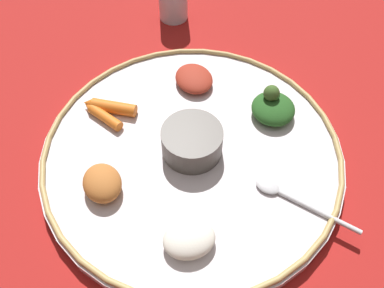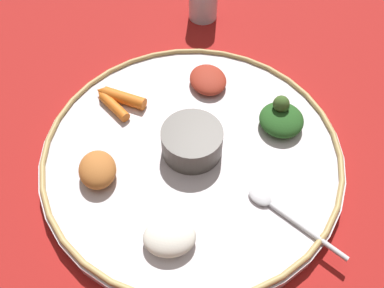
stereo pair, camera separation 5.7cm
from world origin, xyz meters
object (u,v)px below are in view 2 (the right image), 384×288
Objects in this scene: center_bowl at (192,141)px; greens_pile at (281,118)px; carrot_near_spoon at (121,97)px; carrot_outer at (112,104)px; spoon at (280,211)px.

greens_pile is (0.03, 0.14, -0.01)m from center_bowl.
carrot_near_spoon is at bearing -160.25° from center_bowl.
center_bowl is 0.15m from carrot_outer.
carrot_outer is (-0.16, -0.21, -0.01)m from greens_pile.
center_bowl is 0.61× the size of spoon.
center_bowl is at bearing 27.01° from carrot_outer.
spoon is (0.15, 0.05, -0.02)m from center_bowl.
carrot_outer is (0.01, -0.02, -0.00)m from carrot_near_spoon.
greens_pile is (-0.12, 0.09, 0.01)m from spoon.
carrot_outer is (-0.14, -0.07, -0.01)m from center_bowl.
greens_pile is 1.21× the size of carrot_near_spoon.
center_bowl is 1.12× the size of carrot_near_spoon.
greens_pile is at bearing 79.63° from center_bowl.
carrot_near_spoon is (-0.14, -0.05, -0.01)m from center_bowl.
center_bowl is 1.13× the size of carrot_outer.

